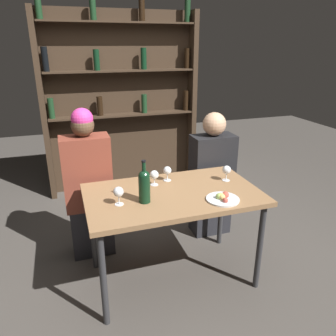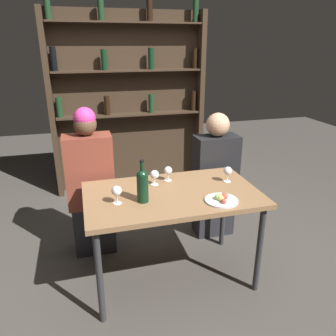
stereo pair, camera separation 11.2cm
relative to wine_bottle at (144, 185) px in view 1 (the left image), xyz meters
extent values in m
plane|color=#47423D|center=(0.23, 0.08, -0.87)|extent=(10.00, 10.00, 0.00)
cube|color=olive|center=(0.23, 0.08, -0.15)|extent=(1.26, 0.75, 0.04)
cylinder|color=#2D2D30|center=(-0.34, -0.23, -0.52)|extent=(0.04, 0.04, 0.71)
cylinder|color=#2D2D30|center=(0.80, -0.23, -0.52)|extent=(0.04, 0.04, 0.71)
cylinder|color=#2D2D30|center=(-0.34, 0.40, -0.52)|extent=(0.04, 0.04, 0.71)
cylinder|color=#2D2D30|center=(0.80, 0.40, -0.52)|extent=(0.04, 0.04, 0.71)
cube|color=#38281C|center=(0.23, 2.05, 0.19)|extent=(1.80, 0.02, 2.13)
cube|color=#38281C|center=(-0.67, 1.94, 0.19)|extent=(0.06, 0.18, 2.13)
cube|color=#38281C|center=(1.13, 1.94, 0.19)|extent=(0.06, 0.18, 2.13)
cube|color=#38281C|center=(0.23, 1.94, 0.08)|extent=(1.72, 0.18, 0.02)
cylinder|color=#19381E|center=(-0.58, 1.95, 0.20)|extent=(0.07, 0.07, 0.23)
cylinder|color=black|center=(-0.04, 1.94, 0.20)|extent=(0.07, 0.07, 0.22)
cylinder|color=#19381E|center=(0.50, 1.94, 0.20)|extent=(0.07, 0.07, 0.23)
cylinder|color=black|center=(1.04, 1.94, 0.21)|extent=(0.07, 0.07, 0.25)
cube|color=#38281C|center=(0.23, 1.94, 0.59)|extent=(1.72, 0.18, 0.02)
cylinder|color=black|center=(-0.58, 1.95, 0.73)|extent=(0.07, 0.07, 0.26)
cylinder|color=black|center=(-0.04, 1.93, 0.72)|extent=(0.07, 0.07, 0.23)
cylinder|color=black|center=(0.51, 1.94, 0.72)|extent=(0.07, 0.07, 0.24)
cylinder|color=black|center=(1.05, 1.94, 0.72)|extent=(0.07, 0.07, 0.23)
cube|color=#38281C|center=(0.23, 1.94, 1.11)|extent=(1.72, 0.18, 0.02)
cylinder|color=#19381E|center=(-0.58, 1.94, 1.24)|extent=(0.07, 0.07, 0.25)
cylinder|color=#19381E|center=(-0.04, 1.93, 1.23)|extent=(0.07, 0.07, 0.22)
cylinder|color=black|center=(0.50, 1.95, 1.24)|extent=(0.07, 0.07, 0.24)
cylinder|color=#19381E|center=(1.05, 1.95, 1.24)|extent=(0.07, 0.07, 0.26)
cylinder|color=black|center=(0.00, 0.00, -0.03)|extent=(0.08, 0.08, 0.19)
sphere|color=black|center=(0.00, 0.00, 0.06)|extent=(0.08, 0.08, 0.08)
cylinder|color=black|center=(0.00, 0.00, 0.11)|extent=(0.03, 0.03, 0.10)
cylinder|color=black|center=(0.00, 0.00, 0.17)|extent=(0.03, 0.03, 0.01)
cylinder|color=silver|center=(0.70, 0.16, -0.13)|extent=(0.06, 0.06, 0.00)
cylinder|color=silver|center=(0.70, 0.16, -0.09)|extent=(0.01, 0.01, 0.07)
sphere|color=silver|center=(0.70, 0.16, -0.04)|extent=(0.07, 0.07, 0.07)
cylinder|color=silver|center=(0.26, 0.31, -0.13)|extent=(0.06, 0.06, 0.00)
cylinder|color=silver|center=(0.26, 0.31, -0.09)|extent=(0.01, 0.01, 0.06)
sphere|color=silver|center=(0.26, 0.31, -0.04)|extent=(0.06, 0.06, 0.06)
cylinder|color=silver|center=(-0.17, 0.01, -0.13)|extent=(0.06, 0.06, 0.00)
cylinder|color=silver|center=(-0.17, 0.01, -0.09)|extent=(0.01, 0.01, 0.07)
sphere|color=silver|center=(-0.17, 0.01, -0.03)|extent=(0.07, 0.07, 0.07)
cylinder|color=silver|center=(0.14, 0.26, -0.13)|extent=(0.06, 0.06, 0.00)
cylinder|color=silver|center=(0.14, 0.26, -0.09)|extent=(0.01, 0.01, 0.06)
sphere|color=silver|center=(0.14, 0.26, -0.04)|extent=(0.07, 0.07, 0.07)
cylinder|color=silver|center=(0.52, -0.14, -0.12)|extent=(0.23, 0.23, 0.01)
sphere|color=#E5BC66|center=(0.51, -0.15, -0.10)|extent=(0.04, 0.04, 0.04)
sphere|color=#B74C3D|center=(0.55, -0.12, -0.10)|extent=(0.05, 0.05, 0.05)
sphere|color=#99B256|center=(0.50, -0.13, -0.10)|extent=(0.04, 0.04, 0.04)
sphere|color=#E5BC66|center=(0.52, -0.12, -0.10)|extent=(0.04, 0.04, 0.04)
sphere|color=#B74C3D|center=(0.51, -0.19, -0.10)|extent=(0.04, 0.04, 0.04)
cube|color=#26262B|center=(-0.33, 0.63, -0.65)|extent=(0.35, 0.22, 0.45)
cube|color=brown|center=(-0.33, 0.63, -0.11)|extent=(0.39, 0.22, 0.62)
sphere|color=brown|center=(-0.33, 0.63, 0.29)|extent=(0.18, 0.18, 0.18)
sphere|color=#EA3893|center=(-0.33, 0.63, 0.34)|extent=(0.17, 0.17, 0.17)
cube|color=#26262B|center=(0.81, 0.63, -0.65)|extent=(0.36, 0.22, 0.45)
cube|color=black|center=(0.81, 0.63, -0.15)|extent=(0.40, 0.22, 0.53)
sphere|color=tan|center=(0.81, 0.63, 0.22)|extent=(0.21, 0.21, 0.21)
camera|label=1|loc=(-0.48, -1.96, 0.89)|focal=35.00mm
camera|label=2|loc=(-0.37, -1.99, 0.89)|focal=35.00mm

